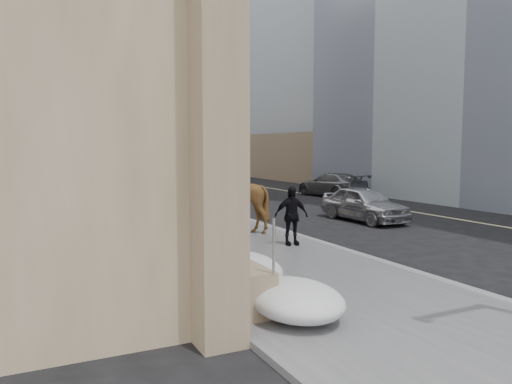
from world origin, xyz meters
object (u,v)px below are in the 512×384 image
at_px(pedestrian, 291,216).
at_px(car_silver, 364,204).
at_px(mounted_horse_right, 231,197).
at_px(car_grey, 332,185).
at_px(mounted_horse_left, 168,212).

height_order(pedestrian, car_silver, pedestrian).
height_order(mounted_horse_right, car_silver, mounted_horse_right).
relative_size(pedestrian, car_grey, 0.36).
bearing_deg(car_grey, pedestrian, 43.69).
distance_m(mounted_horse_left, pedestrian, 3.48).
bearing_deg(car_silver, car_grey, 61.40).
distance_m(mounted_horse_right, pedestrian, 2.73).
distance_m(mounted_horse_right, car_grey, 13.87).
bearing_deg(car_silver, mounted_horse_right, -174.51).
distance_m(pedestrian, car_grey, 15.23).
distance_m(pedestrian, car_silver, 6.22).
height_order(mounted_horse_left, car_silver, mounted_horse_left).
relative_size(mounted_horse_left, mounted_horse_right, 0.97).
bearing_deg(pedestrian, mounted_horse_left, 178.56).
xyz_separation_m(mounted_horse_left, car_silver, (8.64, 2.65, -0.48)).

